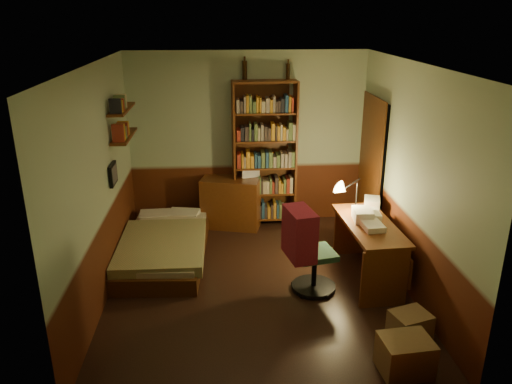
{
  "coord_description": "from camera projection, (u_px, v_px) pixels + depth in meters",
  "views": [
    {
      "loc": [
        -0.41,
        -5.28,
        3.12
      ],
      "look_at": [
        0.0,
        0.25,
        1.1
      ],
      "focal_mm": 35.0,
      "sensor_mm": 36.0,
      "label": 1
    }
  ],
  "objects": [
    {
      "name": "desk",
      "position": [
        368.0,
        251.0,
        6.09
      ],
      "size": [
        0.63,
        1.38,
        0.72
      ],
      "primitive_type": "cube",
      "rotation": [
        0.0,
        0.0,
        0.06
      ],
      "color": "#52280F",
      "rests_on": "ground"
    },
    {
      "name": "red_jacket",
      "position": [
        309.0,
        198.0,
        5.48
      ],
      "size": [
        0.43,
        0.55,
        0.58
      ],
      "primitive_type": "cube",
      "rotation": [
        0.0,
        0.0,
        -0.39
      ],
      "color": "maroon",
      "rests_on": "office_chair"
    },
    {
      "name": "bookshelf",
      "position": [
        264.0,
        155.0,
        7.42
      ],
      "size": [
        0.96,
        0.35,
        2.19
      ],
      "primitive_type": "cube",
      "rotation": [
        0.0,
        0.0,
        0.06
      ],
      "color": "#52280F",
      "rests_on": "ground"
    },
    {
      "name": "wall_shelf_lower",
      "position": [
        124.0,
        136.0,
        6.41
      ],
      "size": [
        0.2,
        0.9,
        0.03
      ],
      "primitive_type": "cube",
      "color": "#52280F",
      "rests_on": "wall_left"
    },
    {
      "name": "cardboard_box_a",
      "position": [
        405.0,
        355.0,
        4.53
      ],
      "size": [
        0.49,
        0.4,
        0.34
      ],
      "primitive_type": "cube",
      "rotation": [
        0.0,
        0.0,
        0.09
      ],
      "color": "olive",
      "rests_on": "ground"
    },
    {
      "name": "office_chair",
      "position": [
        315.0,
        256.0,
        5.78
      ],
      "size": [
        0.52,
        0.47,
        0.89
      ],
      "primitive_type": "cube",
      "rotation": [
        0.0,
        0.0,
        0.2
      ],
      "color": "#2A553C",
      "rests_on": "ground"
    },
    {
      "name": "paper_stack",
      "position": [
        372.0,
        202.0,
        6.49
      ],
      "size": [
        0.26,
        0.3,
        0.1
      ],
      "primitive_type": "cube",
      "rotation": [
        0.0,
        0.0,
        -0.28
      ],
      "color": "silver",
      "rests_on": "desk"
    },
    {
      "name": "bed",
      "position": [
        163.0,
        239.0,
        6.58
      ],
      "size": [
        1.14,
        1.99,
        0.57
      ],
      "primitive_type": "cube",
      "rotation": [
        0.0,
        0.0,
        -0.06
      ],
      "color": "olive",
      "rests_on": "ground"
    },
    {
      "name": "cardboard_box_b",
      "position": [
        410.0,
        325.0,
        5.04
      ],
      "size": [
        0.44,
        0.4,
        0.26
      ],
      "primitive_type": "cube",
      "rotation": [
        0.0,
        0.0,
        0.3
      ],
      "color": "olive",
      "rests_on": "ground"
    },
    {
      "name": "wall_shelf_upper",
      "position": [
        122.0,
        109.0,
        6.29
      ],
      "size": [
        0.2,
        0.9,
        0.03
      ],
      "primitive_type": "cube",
      "color": "#52280F",
      "rests_on": "wall_left"
    },
    {
      "name": "ceiling",
      "position": [
        258.0,
        63.0,
        5.15
      ],
      "size": [
        3.5,
        4.0,
        0.02
      ],
      "primitive_type": "cube",
      "color": "silver",
      "rests_on": "wall_back"
    },
    {
      "name": "wall_right",
      "position": [
        410.0,
        179.0,
        5.72
      ],
      "size": [
        0.02,
        4.0,
        2.6
      ],
      "primitive_type": "cube",
      "color": "#95AA8A",
      "rests_on": "ground"
    },
    {
      "name": "framed_picture",
      "position": [
        113.0,
        174.0,
        6.06
      ],
      "size": [
        0.04,
        0.32,
        0.26
      ],
      "primitive_type": "cube",
      "color": "black",
      "rests_on": "wall_left"
    },
    {
      "name": "door_trim",
      "position": [
        369.0,
        170.0,
        7.03
      ],
      "size": [
        0.02,
        0.98,
        2.08
      ],
      "primitive_type": "cube",
      "color": "#3D1F0B",
      "rests_on": "ground"
    },
    {
      "name": "wall_left",
      "position": [
        98.0,
        187.0,
        5.47
      ],
      "size": [
        0.02,
        4.0,
        2.6
      ],
      "primitive_type": "cube",
      "color": "#95AA8A",
      "rests_on": "ground"
    },
    {
      "name": "wall_back",
      "position": [
        247.0,
        139.0,
        7.48
      ],
      "size": [
        3.5,
        0.02,
        2.6
      ],
      "primitive_type": "cube",
      "color": "#95AA8A",
      "rests_on": "ground"
    },
    {
      "name": "mini_stereo",
      "position": [
        249.0,
        171.0,
        7.53
      ],
      "size": [
        0.32,
        0.28,
        0.15
      ],
      "primitive_type": "cube",
      "rotation": [
        0.0,
        0.0,
        0.27
      ],
      "color": "#B2B2B7",
      "rests_on": "dresser"
    },
    {
      "name": "bottle_right",
      "position": [
        288.0,
        71.0,
        7.13
      ],
      "size": [
        0.07,
        0.07,
        0.22
      ],
      "primitive_type": "cylinder",
      "rotation": [
        0.0,
        0.0,
        -0.33
      ],
      "color": "black",
      "rests_on": "bookshelf"
    },
    {
      "name": "bottle_left",
      "position": [
        245.0,
        70.0,
        7.08
      ],
      "size": [
        0.09,
        0.09,
        0.26
      ],
      "primitive_type": "cylinder",
      "rotation": [
        0.0,
        0.0,
        0.33
      ],
      "color": "black",
      "rests_on": "bookshelf"
    },
    {
      "name": "desk_lamp",
      "position": [
        357.0,
        189.0,
        6.34
      ],
      "size": [
        0.17,
        0.17,
        0.52
      ],
      "primitive_type": "cone",
      "rotation": [
        0.0,
        0.0,
        -0.09
      ],
      "color": "black",
      "rests_on": "desk"
    },
    {
      "name": "dresser",
      "position": [
        231.0,
        203.0,
        7.55
      ],
      "size": [
        0.94,
        0.62,
        0.77
      ],
      "primitive_type": "cube",
      "rotation": [
        0.0,
        0.0,
        -0.24
      ],
      "color": "#52280F",
      "rests_on": "ground"
    },
    {
      "name": "wall_front",
      "position": [
        278.0,
        270.0,
        3.71
      ],
      "size": [
        3.5,
        0.02,
        2.6
      ],
      "primitive_type": "cube",
      "color": "#95AA8A",
      "rests_on": "ground"
    },
    {
      "name": "doorway",
      "position": [
        372.0,
        170.0,
        7.04
      ],
      "size": [
        0.06,
        0.9,
        2.0
      ],
      "primitive_type": "cube",
      "color": "black",
      "rests_on": "ground"
    },
    {
      "name": "floor",
      "position": [
        258.0,
        285.0,
        6.04
      ],
      "size": [
        3.5,
        4.0,
        0.02
      ],
      "primitive_type": "cube",
      "color": "black",
      "rests_on": "ground"
    }
  ]
}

